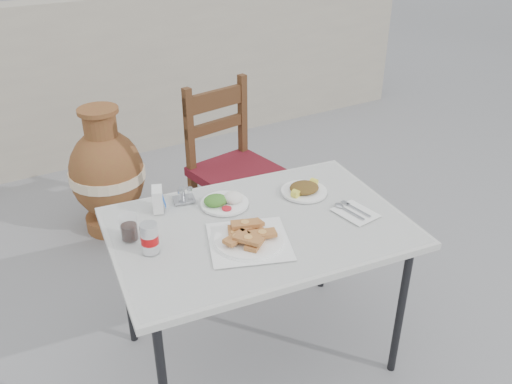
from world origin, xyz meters
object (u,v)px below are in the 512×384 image
cola_glass (129,229)px  condiment_caddy (184,196)px  soda_can (150,238)px  salad_rice_plate (224,201)px  terracotta_urn (107,175)px  chair (233,168)px  cafe_table (259,234)px  salad_chopped_plate (304,189)px  pide_plate (249,235)px  napkin_holder (158,199)px

cola_glass → condiment_caddy: 0.33m
soda_can → salad_rice_plate: bearing=23.0°
salad_rice_plate → terracotta_urn: bearing=98.9°
soda_can → chair: chair is taller
cafe_table → salad_chopped_plate: salad_chopped_plate is taller
cafe_table → pide_plate: size_ratio=3.24×
pide_plate → salad_rice_plate: bearing=81.2°
cafe_table → cola_glass: bearing=161.4°
condiment_caddy → napkin_holder: bearing=-173.3°
salad_chopped_plate → napkin_holder: (-0.60, 0.18, 0.03)m
pide_plate → condiment_caddy: condiment_caddy is taller
cola_glass → condiment_caddy: cola_glass is taller
cola_glass → chair: bearing=40.4°
pide_plate → chair: bearing=65.4°
cafe_table → pide_plate: 0.15m
cafe_table → pide_plate: pide_plate is taller
napkin_holder → chair: bearing=61.1°
cafe_table → chair: bearing=68.5°
terracotta_urn → cafe_table: bearing=-80.4°
cafe_table → condiment_caddy: 0.37m
soda_can → cola_glass: bearing=107.4°
salad_rice_plate → condiment_caddy: (-0.13, 0.11, 0.00)m
salad_chopped_plate → cola_glass: 0.77m
pide_plate → condiment_caddy: size_ratio=3.72×
cafe_table → condiment_caddy: (-0.18, 0.32, 0.07)m
pide_plate → salad_chopped_plate: bearing=27.7°
napkin_holder → condiment_caddy: size_ratio=0.95×
pide_plate → cola_glass: (-0.38, 0.25, 0.02)m
pide_plate → cafe_table: bearing=42.5°
napkin_holder → terracotta_urn: napkin_holder is taller
salad_rice_plate → salad_chopped_plate: salad_rice_plate is taller
condiment_caddy → chair: chair is taller
cola_glass → salad_chopped_plate: bearing=-2.9°
salad_chopped_plate → napkin_holder: size_ratio=2.04×
soda_can → pide_plate: bearing=-20.4°
salad_chopped_plate → cola_glass: cola_glass is taller
pide_plate → soda_can: (-0.34, 0.13, 0.03)m
soda_can → cola_glass: size_ratio=1.18×
salad_rice_plate → cola_glass: size_ratio=2.05×
pide_plate → cola_glass: cola_glass is taller
soda_can → terracotta_urn: soda_can is taller
salad_rice_plate → salad_chopped_plate: size_ratio=1.01×
terracotta_urn → salad_chopped_plate: bearing=-67.1°
salad_rice_plate → napkin_holder: (-0.25, 0.10, 0.03)m
cafe_table → condiment_caddy: size_ratio=12.03×
salad_chopped_plate → terracotta_urn: size_ratio=0.26×
cafe_table → soda_can: bearing=174.8°
chair → salad_chopped_plate: bearing=-101.8°
cola_glass → chair: size_ratio=0.10×
soda_can → cola_glass: soda_can is taller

